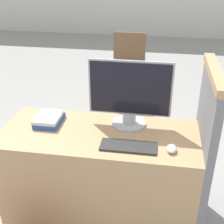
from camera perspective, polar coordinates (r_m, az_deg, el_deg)
The scene contains 7 objects.
desk at distance 2.44m, azimuth -2.22°, elevation -11.60°, with size 1.41×0.60×0.77m.
carrel_divider at distance 2.30m, azimuth 16.10°, elevation -7.38°, with size 0.07×0.67×1.28m.
monitor at distance 2.21m, azimuth 3.28°, elevation 3.14°, with size 0.59×0.25×0.49m.
keyboard at distance 2.06m, azimuth 3.03°, elevation -6.31°, with size 0.37×0.14×0.02m.
mouse at distance 2.05m, azimuth 10.84°, elevation -6.62°, with size 0.06×0.10×0.04m.
book_stack at distance 2.37m, azimuth -11.47°, elevation -1.32°, with size 0.18×0.24×0.06m.
far_chair at distance 4.34m, azimuth 2.98°, elevation 8.48°, with size 0.44×0.44×0.93m.
Camera 1 is at (0.39, -1.54, 1.93)m, focal length 50.00 mm.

